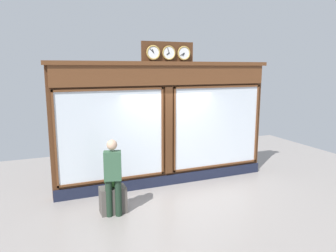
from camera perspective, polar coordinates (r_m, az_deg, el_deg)
ground_plane at (r=6.60m, az=9.84°, el=-18.33°), size 14.00×14.00×0.00m
shop_facade at (r=8.53m, az=-0.32°, el=0.36°), size 6.06×0.42×3.81m
pedestrian at (r=6.89m, az=-9.85°, el=-8.60°), size 0.41×0.31×1.69m
planter_box at (r=7.29m, az=-9.83°, el=-12.89°), size 0.56×0.36×0.58m
planter_shrub at (r=7.12m, az=-9.95°, el=-9.37°), size 0.37×0.37×0.37m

